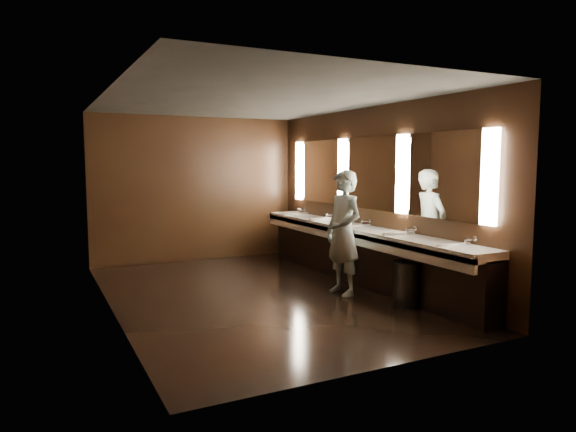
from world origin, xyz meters
The scene contains 10 objects.
floor centered at (0.00, 0.00, 0.00)m, with size 6.00×6.00×0.00m, color black.
ceiling centered at (0.00, 0.00, 2.80)m, with size 4.00×6.00×0.02m, color #2D2D2B.
wall_back centered at (0.00, 3.00, 1.40)m, with size 4.00×0.02×2.80m, color black.
wall_front centered at (0.00, -3.00, 1.40)m, with size 4.00×0.02×2.80m, color black.
wall_left centered at (-2.00, 0.00, 1.40)m, with size 0.02×6.00×2.80m, color black.
wall_right centered at (2.00, 0.00, 1.40)m, with size 0.02×6.00×2.80m, color black.
sink_counter centered at (1.79, 0.00, 0.50)m, with size 0.55×5.40×1.01m.
mirror_band centered at (1.98, 0.00, 1.75)m, with size 0.06×5.03×1.15m.
person centered at (1.15, -0.52, 0.91)m, with size 0.66×0.43×1.81m, color #9CDBE9.
trash_bin centered at (1.58, -1.46, 0.30)m, with size 0.39×0.39×0.61m, color black.
Camera 1 is at (-2.86, -6.75, 1.92)m, focal length 32.00 mm.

